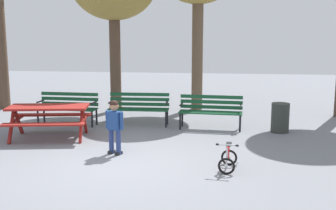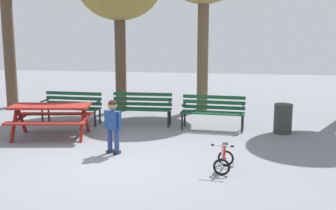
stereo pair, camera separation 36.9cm
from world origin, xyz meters
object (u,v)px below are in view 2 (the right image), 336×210
Objects in this scene: park_bench_left at (142,106)px; kids_bicycle at (224,160)px; child_standing at (113,122)px; park_bench_right at (213,109)px; park_bench_far_left at (72,105)px; picnic_table at (51,112)px; trash_bin at (283,119)px.

kids_bicycle is at bearing -55.80° from park_bench_left.
park_bench_right is at bearing 53.70° from child_standing.
kids_bicycle is (0.40, -3.21, -0.31)m from park_bench_right.
park_bench_far_left is 3.80m from park_bench_right.
kids_bicycle is at bearing -82.86° from park_bench_right.
kids_bicycle is (4.20, -3.21, -0.31)m from park_bench_far_left.
park_bench_right is at bearing -5.70° from park_bench_left.
picnic_table is at bearing -86.10° from park_bench_far_left.
trash_bin is (3.62, -0.34, -0.15)m from park_bench_left.
park_bench_far_left is 5.52m from trash_bin.
park_bench_far_left reaches higher than picnic_table.
park_bench_left is (1.89, 0.18, 0.00)m from park_bench_far_left.
kids_bicycle is at bearing -22.93° from picnic_table.
child_standing is at bearing -88.88° from park_bench_left.
park_bench_left is 2.72m from child_standing.
kids_bicycle is 3.33m from trash_bin.
park_bench_right is 1.46× the size of child_standing.
child_standing is at bearing -29.70° from picnic_table.
park_bench_right is at bearing 97.14° from kids_bicycle.
park_bench_far_left is 1.00× the size of park_bench_left.
park_bench_right is 3.14m from child_standing.
park_bench_far_left is 2.74× the size of kids_bicycle.
park_bench_far_left is 0.99× the size of park_bench_right.
kids_bicycle is at bearing -16.82° from child_standing.
picnic_table is 3.42× the size of kids_bicycle.
kids_bicycle is (4.10, -1.74, -0.39)m from picnic_table.
park_bench_far_left is 1.45× the size of child_standing.
park_bench_left reaches higher than picnic_table.
park_bench_far_left is at bearing -174.44° from park_bench_left.
trash_bin is at bearing 33.64° from child_standing.
park_bench_left is at bearing 124.20° from kids_bicycle.
child_standing reaches higher than park_bench_left.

